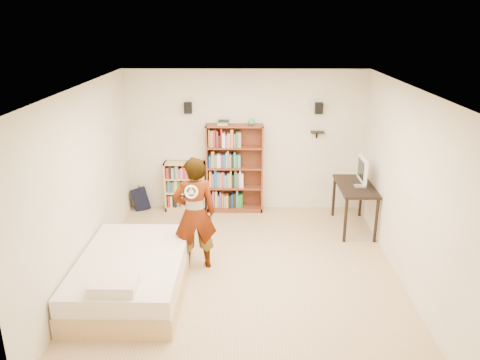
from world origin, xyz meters
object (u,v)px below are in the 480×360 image
Objects in this scene: low_bookshelf at (185,186)px; computer_desk at (354,207)px; tall_bookshelf at (235,169)px; daybed at (132,269)px; person at (195,214)px.

low_bookshelf is 0.81× the size of computer_desk.
computer_desk is at bearing -14.61° from low_bookshelf.
computer_desk is (3.09, -0.80, -0.08)m from low_bookshelf.
tall_bookshelf reaches higher than daybed.
computer_desk is (2.12, -0.79, -0.44)m from tall_bookshelf.
low_bookshelf is 2.91m from daybed.
person reaches higher than tall_bookshelf.
computer_desk is at bearing -20.48° from tall_bookshelf.
low_bookshelf is 0.45× the size of daybed.
low_bookshelf is 2.29m from person.
computer_desk is 4.03m from daybed.
tall_bookshelf is at bearing -0.66° from low_bookshelf.
person is at bearing -152.01° from computer_desk.
tall_bookshelf is 1.42× the size of computer_desk.
tall_bookshelf is 0.98× the size of person.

